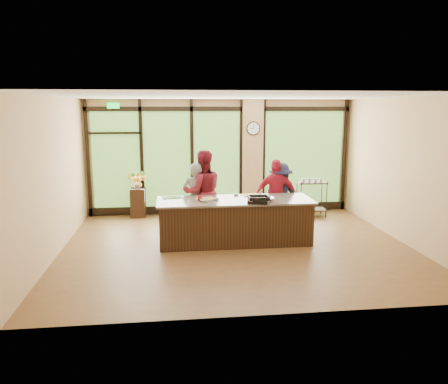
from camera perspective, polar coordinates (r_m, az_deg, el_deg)
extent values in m
plane|color=brown|center=(8.97, 1.68, -7.13)|extent=(7.00, 7.00, 0.00)
plane|color=white|center=(8.53, 1.79, 12.39)|extent=(7.00, 7.00, 0.00)
plane|color=tan|center=(11.57, -0.47, 4.60)|extent=(7.00, 0.00, 7.00)
plane|color=tan|center=(8.82, -21.40, 1.81)|extent=(0.00, 6.00, 6.00)
plane|color=tan|center=(9.77, 22.50, 2.56)|extent=(0.00, 6.00, 6.00)
cube|color=tan|center=(11.64, 3.73, 4.61)|extent=(0.55, 0.12, 3.00)
cube|color=black|center=(11.45, -0.46, 10.80)|extent=(6.90, 0.08, 0.12)
cube|color=black|center=(11.76, -0.44, -2.12)|extent=(6.90, 0.08, 0.20)
cube|color=#19D83F|center=(11.42, -14.27, 10.87)|extent=(0.30, 0.04, 0.14)
cube|color=#2C6623|center=(11.57, -13.90, 4.03)|extent=(1.20, 0.02, 2.50)
cube|color=#2C6623|center=(11.48, -7.44, 4.20)|extent=(1.20, 0.02, 2.50)
cube|color=#2C6623|center=(11.54, -0.95, 4.33)|extent=(1.20, 0.02, 2.50)
cube|color=#2C6623|center=(12.01, 10.31, 4.42)|extent=(2.10, 0.02, 2.50)
cube|color=black|center=(11.65, -17.35, 4.14)|extent=(0.08, 0.08, 3.00)
cube|color=black|center=(11.48, -10.70, 4.36)|extent=(0.08, 0.08, 3.00)
cube|color=black|center=(11.47, -4.19, 4.51)|extent=(0.08, 0.08, 3.00)
cube|color=black|center=(11.60, 2.26, 4.61)|extent=(0.08, 0.08, 3.00)
cube|color=black|center=(11.71, 5.17, 4.63)|extent=(0.08, 0.08, 3.00)
cube|color=black|center=(12.37, 15.46, 4.62)|extent=(0.08, 0.08, 3.00)
cube|color=black|center=(9.13, 1.41, -3.93)|extent=(3.10, 1.00, 0.88)
cube|color=#6C6259|center=(9.02, 1.43, -1.10)|extent=(3.20, 1.10, 0.04)
cylinder|color=black|center=(11.51, 3.85, 8.29)|extent=(0.36, 0.04, 0.36)
cylinder|color=silver|center=(11.50, 3.86, 8.28)|extent=(0.31, 0.01, 0.31)
cube|color=black|center=(11.49, 3.87, 8.53)|extent=(0.01, 0.00, 0.11)
cube|color=black|center=(11.48, 3.62, 8.28)|extent=(0.09, 0.00, 0.01)
imported|color=slate|center=(9.68, -3.72, -0.87)|extent=(0.63, 0.46, 1.61)
imported|color=maroon|center=(9.74, -2.78, -0.01)|extent=(1.01, 0.84, 1.87)
imported|color=#AC1A30|center=(9.96, 6.83, -0.47)|extent=(1.01, 0.52, 1.65)
imported|color=#191A38|center=(10.10, 7.34, -0.59)|extent=(1.07, 0.70, 1.55)
cube|color=black|center=(8.70, 4.53, -1.21)|extent=(0.49, 0.43, 0.07)
imported|color=silver|center=(8.92, 5.57, -0.92)|extent=(0.32, 0.32, 0.08)
cube|color=#338831|center=(9.30, -6.81, -0.65)|extent=(0.45, 0.37, 0.01)
cube|color=gold|center=(9.07, -2.38, -0.88)|extent=(0.44, 0.38, 0.01)
cube|color=gold|center=(9.47, 3.46, -0.39)|extent=(0.40, 0.32, 0.01)
imported|color=silver|center=(8.79, -2.59, -1.14)|extent=(0.22, 0.22, 0.05)
imported|color=silver|center=(8.96, -1.03, -0.92)|extent=(0.16, 0.16, 0.04)
imported|color=silver|center=(9.45, 1.60, -0.34)|extent=(0.15, 0.15, 0.03)
imported|color=red|center=(8.88, -3.13, -0.90)|extent=(0.11, 0.11, 0.08)
cube|color=black|center=(11.48, -11.14, -1.37)|extent=(0.39, 0.39, 0.75)
imported|color=#8A6C4B|center=(11.38, -11.23, 1.08)|extent=(0.28, 0.28, 0.25)
cube|color=black|center=(11.56, 11.29, -2.22)|extent=(0.77, 0.48, 0.03)
cube|color=black|center=(11.42, 11.42, 1.23)|extent=(0.77, 0.48, 0.03)
cylinder|color=black|center=(11.22, 10.01, -1.08)|extent=(0.03, 0.03, 0.95)
cylinder|color=black|center=(11.44, 13.24, -0.99)|extent=(0.03, 0.03, 0.95)
cylinder|color=black|center=(11.58, 9.47, -0.69)|extent=(0.03, 0.03, 0.95)
cylinder|color=black|center=(11.78, 12.62, -0.61)|extent=(0.03, 0.03, 0.95)
imported|color=silver|center=(11.34, 10.32, 1.53)|extent=(0.11, 0.11, 0.10)
imported|color=silver|center=(11.39, 11.08, 1.54)|extent=(0.11, 0.11, 0.10)
imported|color=silver|center=(11.44, 11.84, 1.55)|extent=(0.11, 0.11, 0.10)
imported|color=silver|center=(11.49, 12.53, 1.56)|extent=(0.11, 0.11, 0.10)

